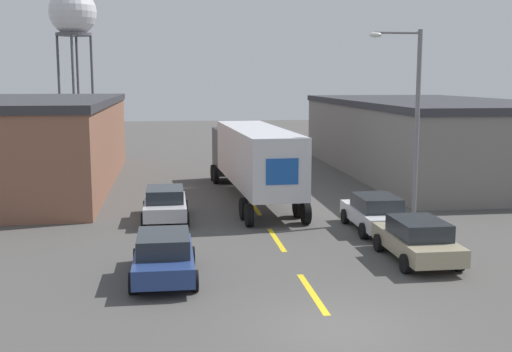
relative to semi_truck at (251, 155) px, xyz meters
name	(u,v)px	position (x,y,z in m)	size (l,w,h in m)	color
ground_plane	(337,330)	(-0.14, -17.71, -2.26)	(160.00, 160.00, 0.00)	#4C4947
road_centerline	(276,240)	(-0.14, -8.66, -2.26)	(0.20, 16.21, 0.01)	yellow
warehouse_left	(14,142)	(-13.04, 5.82, 0.27)	(11.27, 21.42, 5.06)	brown
warehouse_right	(429,136)	(12.70, 7.55, 0.15)	(11.15, 23.80, 4.81)	slate
semi_truck	(251,155)	(0.00, 0.00, 0.00)	(3.42, 14.50, 3.77)	black
parked_car_left_far	(165,203)	(-4.41, -4.60, -1.50)	(2.01, 4.31, 1.46)	#B2B2B7
parked_car_right_mid	(376,212)	(4.13, -7.67, -1.50)	(2.01, 4.31, 1.46)	silver
parked_car_right_near	(417,239)	(4.13, -12.17, -1.50)	(2.01, 4.31, 1.46)	tan
parked_car_left_near	(164,255)	(-4.41, -13.02, -1.50)	(2.01, 4.31, 1.46)	navy
water_tower	(73,15)	(-14.45, 41.92, 10.86)	(5.18, 5.18, 15.98)	#47474C
street_lamp	(412,112)	(6.24, -5.84, 2.48)	(2.35, 0.32, 8.24)	slate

